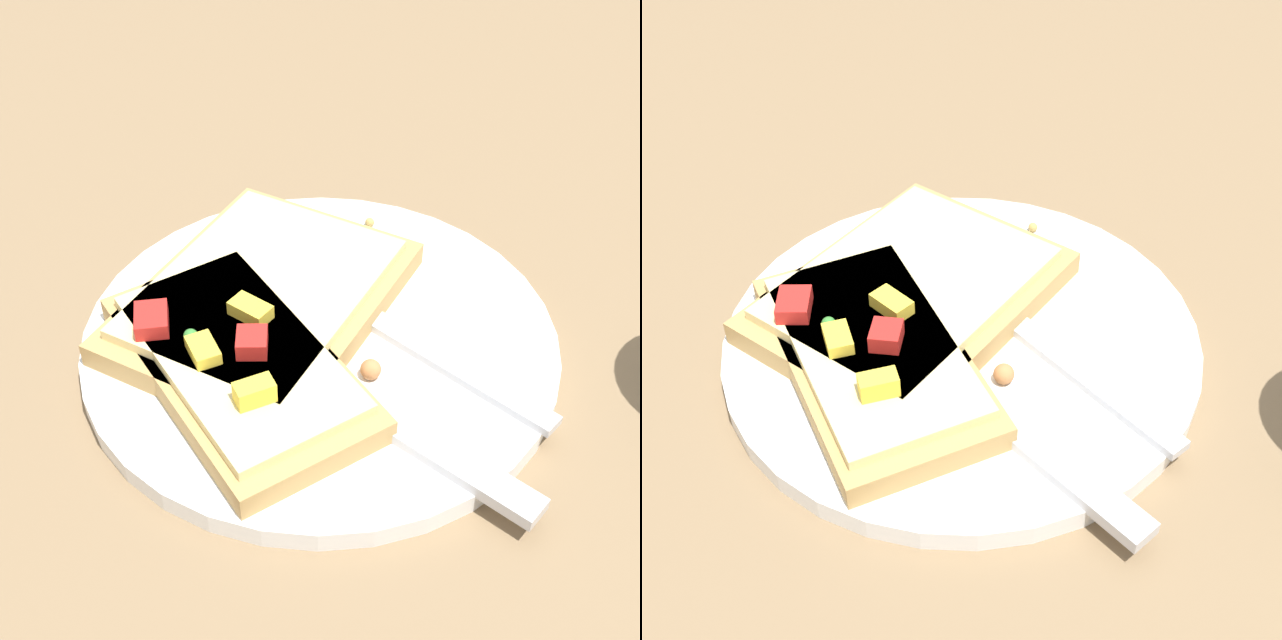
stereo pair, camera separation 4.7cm
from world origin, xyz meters
TOP-DOWN VIEW (x-y plane):
  - ground_plane at (0.00, 0.00)m, footprint 4.00×4.00m
  - plate at (0.00, 0.00)m, footprint 0.26×0.26m
  - fork at (0.03, 0.01)m, footprint 0.18×0.12m
  - knife at (0.04, -0.05)m, footprint 0.20×0.12m
  - pizza_slice_main at (-0.03, 0.01)m, footprint 0.16×0.19m
  - pizza_slice_corner at (-0.03, -0.04)m, footprint 0.17×0.17m
  - crumb_scatter at (0.01, 0.01)m, footprint 0.05×0.14m

SIDE VIEW (x-z plane):
  - ground_plane at x=0.00m, z-range 0.00..0.00m
  - plate at x=0.00m, z-range 0.00..0.01m
  - fork at x=0.03m, z-range 0.01..0.02m
  - knife at x=0.04m, z-range 0.01..0.02m
  - crumb_scatter at x=0.01m, z-range 0.01..0.02m
  - pizza_slice_main at x=-0.03m, z-range 0.01..0.04m
  - pizza_slice_corner at x=-0.03m, z-range 0.01..0.04m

